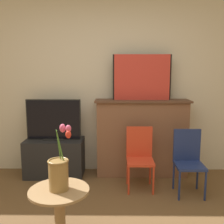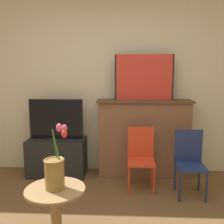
{
  "view_description": "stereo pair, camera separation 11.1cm",
  "coord_description": "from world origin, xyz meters",
  "px_view_note": "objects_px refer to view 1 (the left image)",
  "views": [
    {
      "loc": [
        0.14,
        -1.69,
        1.48
      ],
      "look_at": [
        0.1,
        1.19,
        1.02
      ],
      "focal_mm": 42.0,
      "sensor_mm": 36.0,
      "label": 1
    },
    {
      "loc": [
        0.25,
        -1.68,
        1.48
      ],
      "look_at": [
        0.1,
        1.19,
        1.02
      ],
      "focal_mm": 42.0,
      "sensor_mm": 36.0,
      "label": 2
    }
  ],
  "objects_px": {
    "tv_monitor": "(54,120)",
    "vase_tulips": "(59,171)",
    "chair_blue": "(188,158)",
    "painting": "(142,77)",
    "chair_red": "(140,154)"
  },
  "relations": [
    {
      "from": "chair_red",
      "to": "chair_blue",
      "type": "relative_size",
      "value": 1.0
    },
    {
      "from": "painting",
      "to": "chair_red",
      "type": "height_order",
      "value": "painting"
    },
    {
      "from": "vase_tulips",
      "to": "painting",
      "type": "bearing_deg",
      "value": 64.02
    },
    {
      "from": "chair_red",
      "to": "vase_tulips",
      "type": "height_order",
      "value": "vase_tulips"
    },
    {
      "from": "chair_blue",
      "to": "vase_tulips",
      "type": "distance_m",
      "value": 1.73
    },
    {
      "from": "painting",
      "to": "chair_blue",
      "type": "distance_m",
      "value": 1.23
    },
    {
      "from": "painting",
      "to": "chair_red",
      "type": "distance_m",
      "value": 1.05
    },
    {
      "from": "chair_red",
      "to": "vase_tulips",
      "type": "distance_m",
      "value": 1.46
    },
    {
      "from": "vase_tulips",
      "to": "chair_blue",
      "type": "bearing_deg",
      "value": 39.11
    },
    {
      "from": "painting",
      "to": "chair_red",
      "type": "xyz_separation_m",
      "value": [
        -0.05,
        -0.45,
        -0.95
      ]
    },
    {
      "from": "painting",
      "to": "tv_monitor",
      "type": "bearing_deg",
      "value": -176.71
    },
    {
      "from": "painting",
      "to": "chair_red",
      "type": "bearing_deg",
      "value": -97.01
    },
    {
      "from": "chair_red",
      "to": "vase_tulips",
      "type": "relative_size",
      "value": 1.5
    },
    {
      "from": "tv_monitor",
      "to": "vase_tulips",
      "type": "height_order",
      "value": "tv_monitor"
    },
    {
      "from": "vase_tulips",
      "to": "chair_red",
      "type": "bearing_deg",
      "value": 58.16
    }
  ]
}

